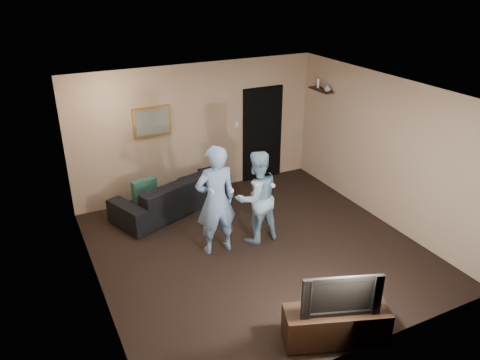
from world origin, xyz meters
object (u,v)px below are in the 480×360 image
tv_console (336,325)px  wii_player_right (257,197)px  wii_player_left (216,200)px  television (339,292)px  sofa (172,193)px

tv_console → wii_player_right: bearing=104.3°
wii_player_left → television: bearing=-79.5°
sofa → tv_console: (0.64, -4.21, -0.09)m
tv_console → wii_player_right: wii_player_right is taller
sofa → wii_player_right: size_ratio=1.45×
sofa → wii_player_right: 1.96m
sofa → wii_player_left: bearing=74.8°
television → wii_player_right: size_ratio=0.60×
wii_player_left → tv_console: bearing=-79.5°
television → wii_player_left: (-0.47, 2.52, 0.16)m
television → wii_player_right: 2.54m
tv_console → wii_player_left: bearing=120.7°
wii_player_left → sofa: bearing=95.7°
tv_console → wii_player_left: 2.65m
sofa → tv_console: 4.26m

